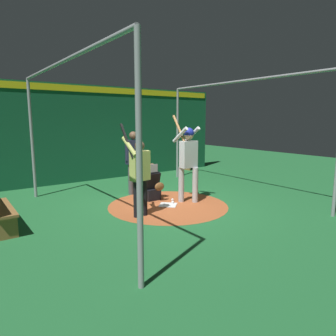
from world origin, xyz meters
name	(u,v)px	position (x,y,z in m)	size (l,w,h in m)	color
ground_plane	(168,205)	(0.00, 0.00, 0.00)	(26.01, 26.01, 0.00)	#216633
dirt_circle	(168,205)	(0.00, 0.00, 0.00)	(2.98, 2.98, 0.01)	#AD562D
home_plate	(168,205)	(0.00, 0.00, 0.01)	(0.42, 0.42, 0.01)	white
batter	(188,157)	(0.03, 0.61, 1.19)	(0.68, 0.49, 2.24)	#B3B3B7
catcher	(152,185)	(-0.69, -0.03, 0.39)	(0.58, 0.40, 0.99)	black
umpire	(134,159)	(-1.55, -0.09, 1.01)	(0.22, 0.49, 1.80)	#4C4C51
visitor	(140,173)	(0.32, -1.00, 0.98)	(0.55, 0.53, 2.05)	black
back_wall	(98,133)	(-4.19, 0.00, 1.65)	(0.22, 10.01, 3.28)	#145133
cage_frame	(168,115)	(0.00, 0.00, 2.24)	(5.77, 5.04, 3.22)	gray
bat_rack	(186,158)	(-3.95, 3.79, 0.49)	(0.58, 0.19, 1.05)	olive
baseball_0	(172,200)	(-0.24, 0.32, 0.04)	(0.07, 0.07, 0.07)	white
baseball_1	(173,202)	(-0.04, 0.18, 0.04)	(0.07, 0.07, 0.07)	white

